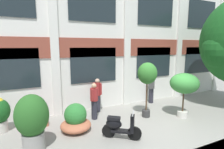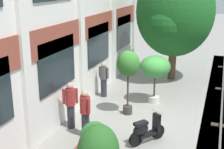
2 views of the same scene
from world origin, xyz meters
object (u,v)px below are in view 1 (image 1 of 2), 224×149
(potted_plant_ribbed_drum, at_px, (32,120))
(scooter_second_parked, at_px, (120,127))
(potted_plant_tall_urn, at_px, (147,76))
(resident_near_plants, at_px, (98,94))
(potted_plant_terracotta_small, at_px, (184,85))
(potted_plant_wide_bowl, at_px, (76,120))
(resident_watching_tracks, at_px, (151,88))
(resident_by_doorway, at_px, (94,100))
(potted_plant_square_trough, at_px, (38,120))

(potted_plant_ribbed_drum, xyz_separation_m, scooter_second_parked, (2.70, -0.48, -0.56))
(potted_plant_tall_urn, xyz_separation_m, resident_near_plants, (-1.78, 1.50, -1.00))
(potted_plant_terracotta_small, bearing_deg, potted_plant_wide_bowl, 171.35)
(potted_plant_terracotta_small, relative_size, resident_watching_tracks, 1.29)
(potted_plant_ribbed_drum, relative_size, potted_plant_terracotta_small, 0.89)
(potted_plant_terracotta_small, distance_m, resident_watching_tracks, 2.33)
(potted_plant_ribbed_drum, distance_m, potted_plant_terracotta_small, 6.17)
(potted_plant_ribbed_drum, xyz_separation_m, potted_plant_wide_bowl, (1.46, 0.72, -0.56))
(potted_plant_ribbed_drum, bearing_deg, potted_plant_wide_bowl, 26.17)
(scooter_second_parked, distance_m, resident_watching_tracks, 4.37)
(potted_plant_wide_bowl, relative_size, resident_near_plants, 0.70)
(potted_plant_tall_urn, xyz_separation_m, resident_watching_tracks, (1.43, 1.53, -1.06))
(resident_by_doorway, bearing_deg, resident_near_plants, 94.88)
(potted_plant_tall_urn, distance_m, potted_plant_square_trough, 4.91)
(potted_plant_square_trough, distance_m, resident_near_plants, 2.83)
(potted_plant_terracotta_small, xyz_separation_m, resident_watching_tracks, (-0.05, 2.23, -0.67))
(potted_plant_wide_bowl, distance_m, resident_near_plants, 2.11)
(scooter_second_parked, bearing_deg, potted_plant_ribbed_drum, -153.25)
(potted_plant_square_trough, distance_m, resident_by_doorway, 2.39)
(potted_plant_terracotta_small, height_order, resident_near_plants, potted_plant_terracotta_small)
(potted_plant_ribbed_drum, bearing_deg, scooter_second_parked, -10.10)
(potted_plant_wide_bowl, height_order, resident_watching_tracks, resident_watching_tracks)
(potted_plant_terracotta_small, bearing_deg, resident_near_plants, 146.06)
(potted_plant_ribbed_drum, height_order, potted_plant_tall_urn, potted_plant_tall_urn)
(potted_plant_ribbed_drum, distance_m, potted_plant_square_trough, 1.93)
(scooter_second_parked, xyz_separation_m, resident_watching_tracks, (3.39, 2.72, 0.39))
(potted_plant_terracotta_small, relative_size, scooter_second_parked, 1.73)
(potted_plant_square_trough, xyz_separation_m, resident_by_doorway, (2.29, -0.31, 0.63))
(potted_plant_wide_bowl, height_order, resident_near_plants, resident_near_plants)
(potted_plant_terracotta_small, xyz_separation_m, potted_plant_square_trough, (-5.99, 1.76, -1.27))
(potted_plant_tall_urn, xyz_separation_m, potted_plant_square_trough, (-4.50, 1.06, -1.65))
(potted_plant_tall_urn, distance_m, resident_watching_tracks, 2.35)
(potted_plant_terracotta_small, relative_size, potted_plant_square_trough, 2.61)
(potted_plant_tall_urn, distance_m, potted_plant_wide_bowl, 3.52)
(scooter_second_parked, bearing_deg, potted_plant_square_trough, 175.36)
(potted_plant_terracotta_small, bearing_deg, resident_watching_tracks, 91.38)
(potted_plant_wide_bowl, distance_m, potted_plant_square_trough, 1.68)
(potted_plant_square_trough, height_order, resident_watching_tracks, resident_watching_tracks)
(potted_plant_tall_urn, height_order, resident_by_doorway, potted_plant_tall_urn)
(potted_plant_ribbed_drum, height_order, scooter_second_parked, potted_plant_ribbed_drum)
(potted_plant_terracotta_small, xyz_separation_m, resident_near_plants, (-3.27, 2.20, -0.62))
(potted_plant_wide_bowl, relative_size, potted_plant_square_trough, 1.51)
(scooter_second_parked, xyz_separation_m, resident_near_plants, (0.18, 2.68, 0.45))
(resident_by_doorway, bearing_deg, potted_plant_square_trough, -152.89)
(scooter_second_parked, distance_m, resident_near_plants, 2.73)
(potted_plant_tall_urn, distance_m, resident_near_plants, 2.53)
(potted_plant_tall_urn, distance_m, resident_by_doorway, 2.55)
(resident_watching_tracks, bearing_deg, potted_plant_terracotta_small, -69.93)
(resident_by_doorway, relative_size, resident_watching_tracks, 1.03)
(scooter_second_parked, xyz_separation_m, resident_by_doorway, (-0.25, 1.94, 0.42))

